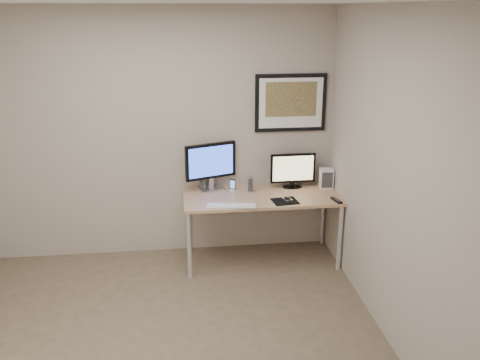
{
  "coord_description": "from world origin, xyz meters",
  "views": [
    {
      "loc": [
        0.19,
        -3.48,
        2.56
      ],
      "look_at": [
        0.75,
        1.1,
        0.99
      ],
      "focal_mm": 38.0,
      "sensor_mm": 36.0,
      "label": 1
    }
  ],
  "objects": [
    {
      "name": "keyboard",
      "position": [
        0.66,
        1.07,
        0.74
      ],
      "size": [
        0.5,
        0.19,
        0.02
      ],
      "primitive_type": "cube",
      "rotation": [
        0.0,
        0.0,
        -0.13
      ],
      "color": "silver",
      "rests_on": "desk"
    },
    {
      "name": "monitor_tv",
      "position": [
        1.37,
        1.54,
        0.93
      ],
      "size": [
        0.48,
        0.11,
        0.38
      ],
      "rotation": [
        0.0,
        0.0,
        0.02
      ],
      "color": "black",
      "rests_on": "desk"
    },
    {
      "name": "room",
      "position": [
        0.0,
        0.45,
        1.64
      ],
      "size": [
        3.6,
        3.6,
        3.6
      ],
      "color": "white",
      "rests_on": "ground"
    },
    {
      "name": "floor",
      "position": [
        0.0,
        0.0,
        0.0
      ],
      "size": [
        3.6,
        3.6,
        0.0
      ],
      "primitive_type": "plane",
      "color": "brown",
      "rests_on": "ground"
    },
    {
      "name": "mouse",
      "position": [
        1.23,
        1.16,
        0.75
      ],
      "size": [
        0.09,
        0.12,
        0.04
      ],
      "primitive_type": "ellipsoid",
      "rotation": [
        0.0,
        0.0,
        0.32
      ],
      "color": "black",
      "rests_on": "mousepad"
    },
    {
      "name": "mousepad",
      "position": [
        1.21,
        1.15,
        0.73
      ],
      "size": [
        0.28,
        0.25,
        0.0
      ],
      "primitive_type": "cube",
      "rotation": [
        0.0,
        0.0,
        0.14
      ],
      "color": "black",
      "rests_on": "desk"
    },
    {
      "name": "desk",
      "position": [
        1.0,
        1.35,
        0.66
      ],
      "size": [
        1.6,
        0.7,
        0.73
      ],
      "color": "#9F724D",
      "rests_on": "floor"
    },
    {
      "name": "speaker_right",
      "position": [
        0.89,
        1.48,
        0.81
      ],
      "size": [
        0.08,
        0.08,
        0.17
      ],
      "primitive_type": "cylinder",
      "rotation": [
        0.0,
        0.0,
        0.17
      ],
      "color": "#B6B6BB",
      "rests_on": "desk"
    },
    {
      "name": "speaker_left",
      "position": [
        0.41,
        1.63,
        0.81
      ],
      "size": [
        0.08,
        0.08,
        0.17
      ],
      "primitive_type": "cylinder",
      "rotation": [
        0.0,
        0.0,
        -0.29
      ],
      "color": "#B6B6BB",
      "rests_on": "desk"
    },
    {
      "name": "remote",
      "position": [
        1.72,
        1.09,
        0.74
      ],
      "size": [
        0.08,
        0.17,
        0.02
      ],
      "primitive_type": "cube",
      "rotation": [
        0.0,
        0.0,
        0.21
      ],
      "color": "black",
      "rests_on": "desk"
    },
    {
      "name": "framed_art",
      "position": [
        1.35,
        1.68,
        1.62
      ],
      "size": [
        0.75,
        0.04,
        0.6
      ],
      "color": "black",
      "rests_on": "room"
    },
    {
      "name": "fan_unit",
      "position": [
        1.72,
        1.48,
        0.84
      ],
      "size": [
        0.15,
        0.12,
        0.22
      ],
      "primitive_type": "cube",
      "rotation": [
        0.0,
        0.0,
        -0.1
      ],
      "color": "silver",
      "rests_on": "desk"
    },
    {
      "name": "phone_dock",
      "position": [
        0.72,
        1.53,
        0.79
      ],
      "size": [
        0.07,
        0.07,
        0.13
      ],
      "primitive_type": "cube",
      "rotation": [
        0.0,
        0.0,
        -0.28
      ],
      "color": "black",
      "rests_on": "desk"
    },
    {
      "name": "monitor_large",
      "position": [
        0.5,
        1.58,
        1.01
      ],
      "size": [
        0.53,
        0.25,
        0.5
      ],
      "rotation": [
        0.0,
        0.0,
        0.34
      ],
      "color": "#B6B6BB",
      "rests_on": "desk"
    }
  ]
}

